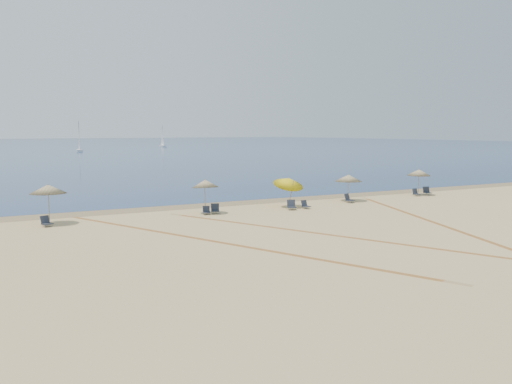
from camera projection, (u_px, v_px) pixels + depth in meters
ground at (483, 271)px, 22.40m from camera, size 160.00×160.00×0.00m
ocean at (18, 145)px, 219.62m from camera, size 500.00×500.00×0.00m
wet_sand at (233, 203)px, 43.44m from camera, size 500.00×500.00×0.00m
umbrella_1 at (48, 189)px, 33.49m from camera, size 2.24×2.24×2.53m
umbrella_2 at (205, 184)px, 37.87m from camera, size 1.94×1.98×2.45m
umbrella_3 at (289, 182)px, 41.00m from camera, size 2.32×2.37×2.61m
umbrella_4 at (348, 178)px, 44.69m from camera, size 2.25×2.25×2.23m
umbrella_5 at (419, 173)px, 48.76m from camera, size 2.11×2.12×2.38m
chair_2 at (46, 222)px, 32.79m from camera, size 0.74×0.80×0.66m
chair_3 at (206, 211)px, 37.50m from camera, size 0.63×0.69×0.59m
chair_4 at (215, 209)px, 38.04m from camera, size 0.77×0.83×0.68m
chair_5 at (291, 205)px, 39.80m from camera, size 0.82×0.88×0.73m
chair_6 at (305, 205)px, 40.37m from camera, size 0.62×0.69×0.63m
chair_7 at (349, 199)px, 43.73m from camera, size 0.80×0.86×0.72m
chair_8 at (416, 193)px, 48.25m from camera, size 0.57×0.65×0.65m
chair_9 at (427, 191)px, 49.10m from camera, size 0.80×0.86×0.73m
sailboat_1 at (79, 142)px, 151.13m from camera, size 2.18×5.84×8.49m
sailboat_2 at (162, 140)px, 198.04m from camera, size 1.61×5.33×7.85m
tire_tracks at (338, 234)px, 30.39m from camera, size 51.40×42.30×0.00m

